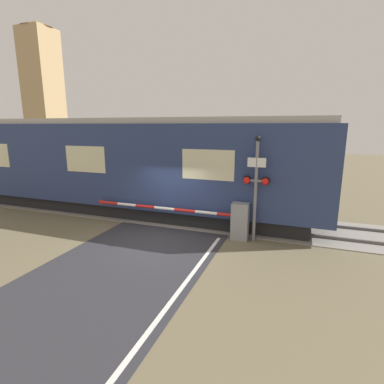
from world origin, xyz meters
TOP-DOWN VIEW (x-y plane):
  - ground_plane at (0.00, 0.00)m, footprint 80.00×80.00m
  - track_bed at (0.00, 3.00)m, footprint 36.00×3.20m
  - train at (-4.08, 3.00)m, footprint 19.98×2.99m
  - crossing_barrier at (2.23, 1.23)m, footprint 6.34×0.44m
  - signal_post at (3.23, 1.24)m, footprint 0.93×0.26m
  - distant_building at (-25.06, 20.30)m, footprint 3.80×3.80m

SIDE VIEW (x-z plane):
  - ground_plane at x=0.00m, z-range 0.00..0.00m
  - track_bed at x=0.00m, z-range -0.04..0.09m
  - crossing_barrier at x=2.23m, z-range 0.03..1.37m
  - signal_post at x=3.23m, z-range 0.26..3.95m
  - train at x=-4.08m, z-range 0.05..4.38m
  - distant_building at x=-25.06m, z-range 0.08..15.89m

